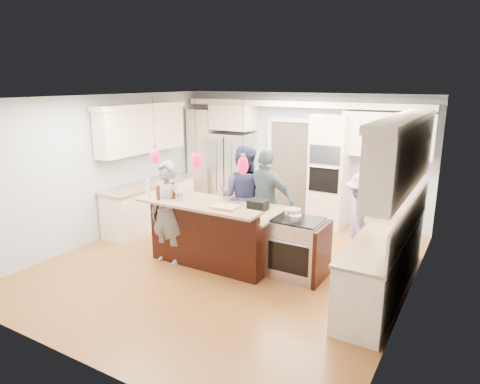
% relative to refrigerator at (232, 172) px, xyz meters
% --- Properties ---
extents(ground_plane, '(6.00, 6.00, 0.00)m').
position_rel_refrigerator_xyz_m(ground_plane, '(1.55, -2.64, -0.90)').
color(ground_plane, '#A7702D').
rests_on(ground_plane, ground).
extents(room_shell, '(5.54, 6.04, 2.72)m').
position_rel_refrigerator_xyz_m(room_shell, '(1.55, -2.64, 0.92)').
color(room_shell, '#B2BCC6').
rests_on(room_shell, ground).
extents(refrigerator, '(0.90, 0.70, 1.80)m').
position_rel_refrigerator_xyz_m(refrigerator, '(0.00, 0.00, 0.00)').
color(refrigerator, '#B7B7BC').
rests_on(refrigerator, ground).
extents(oven_column, '(0.72, 0.69, 2.30)m').
position_rel_refrigerator_xyz_m(oven_column, '(2.30, 0.03, 0.25)').
color(oven_column, '#F7E7C8').
rests_on(oven_column, ground).
extents(back_upper_cabinets, '(5.30, 0.61, 2.54)m').
position_rel_refrigerator_xyz_m(back_upper_cabinets, '(0.80, 0.12, 0.77)').
color(back_upper_cabinets, '#F7E7C8').
rests_on(back_upper_cabinets, ground).
extents(right_counter_run, '(0.64, 3.10, 2.51)m').
position_rel_refrigerator_xyz_m(right_counter_run, '(3.99, -2.34, 0.16)').
color(right_counter_run, '#F7E7C8').
rests_on(right_counter_run, ground).
extents(left_cabinets, '(0.64, 2.30, 2.51)m').
position_rel_refrigerator_xyz_m(left_cabinets, '(-0.89, -1.84, 0.16)').
color(left_cabinets, '#F7E7C8').
rests_on(left_cabinets, ground).
extents(kitchen_island, '(2.10, 1.46, 1.12)m').
position_rel_refrigerator_xyz_m(kitchen_island, '(1.30, -2.57, -0.41)').
color(kitchen_island, black).
rests_on(kitchen_island, ground).
extents(island_range, '(0.82, 0.71, 0.92)m').
position_rel_refrigerator_xyz_m(island_range, '(2.71, -2.49, -0.44)').
color(island_range, '#B7B7BC').
rests_on(island_range, ground).
extents(pendant_lights, '(1.75, 0.15, 1.03)m').
position_rel_refrigerator_xyz_m(pendant_lights, '(1.30, -3.15, 0.90)').
color(pendant_lights, black).
rests_on(pendant_lights, ground).
extents(person_bar_end, '(0.63, 0.42, 1.71)m').
position_rel_refrigerator_xyz_m(person_bar_end, '(0.65, -3.09, -0.04)').
color(person_bar_end, slate).
rests_on(person_bar_end, ground).
extents(person_far_left, '(1.01, 0.86, 1.85)m').
position_rel_refrigerator_xyz_m(person_far_left, '(1.33, -1.79, 0.02)').
color(person_far_left, navy).
rests_on(person_far_left, ground).
extents(person_far_right, '(1.07, 0.46, 1.81)m').
position_rel_refrigerator_xyz_m(person_far_right, '(1.79, -1.79, 0.01)').
color(person_far_right, '#42585D').
rests_on(person_far_right, ground).
extents(person_range_side, '(0.79, 1.12, 1.57)m').
position_rel_refrigerator_xyz_m(person_range_side, '(3.44, -1.69, -0.11)').
color(person_range_side, '#9F86B4').
rests_on(person_range_side, ground).
extents(floor_rug, '(0.68, 0.99, 0.01)m').
position_rel_refrigerator_xyz_m(floor_rug, '(3.95, -3.09, -0.89)').
color(floor_rug, olive).
rests_on(floor_rug, ground).
extents(water_bottle, '(0.07, 0.07, 0.29)m').
position_rel_refrigerator_xyz_m(water_bottle, '(0.35, -3.19, 0.36)').
color(water_bottle, silver).
rests_on(water_bottle, kitchen_island).
extents(beer_bottle_a, '(0.07, 0.07, 0.26)m').
position_rel_refrigerator_xyz_m(beer_bottle_a, '(0.78, -3.08, 0.35)').
color(beer_bottle_a, '#48210D').
rests_on(beer_bottle_a, kitchen_island).
extents(beer_bottle_b, '(0.07, 0.07, 0.24)m').
position_rel_refrigerator_xyz_m(beer_bottle_b, '(0.63, -3.27, 0.34)').
color(beer_bottle_b, '#48210D').
rests_on(beer_bottle_b, kitchen_island).
extents(beer_bottle_c, '(0.06, 0.06, 0.25)m').
position_rel_refrigerator_xyz_m(beer_bottle_c, '(0.70, -3.13, 0.34)').
color(beer_bottle_c, '#48210D').
rests_on(beer_bottle_c, kitchen_island).
extents(drink_can, '(0.10, 0.10, 0.14)m').
position_rel_refrigerator_xyz_m(drink_can, '(1.00, -3.17, 0.29)').
color(drink_can, '#B7B7BC').
rests_on(drink_can, kitchen_island).
extents(cutting_board, '(0.41, 0.30, 0.03)m').
position_rel_refrigerator_xyz_m(cutting_board, '(1.76, -3.11, 0.24)').
color(cutting_board, tan).
rests_on(cutting_board, kitchen_island).
extents(pot_large, '(0.24, 0.24, 0.14)m').
position_rel_refrigerator_xyz_m(pot_large, '(2.58, -2.46, 0.09)').
color(pot_large, '#B7B7BC').
rests_on(pot_large, island_range).
extents(pot_small, '(0.20, 0.20, 0.10)m').
position_rel_refrigerator_xyz_m(pot_small, '(2.68, -2.60, 0.07)').
color(pot_small, '#B7B7BC').
rests_on(pot_small, island_range).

